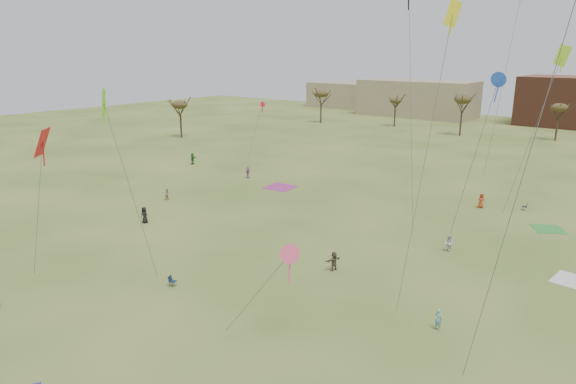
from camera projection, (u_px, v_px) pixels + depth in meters
The scene contains 18 objects.
ground at pixel (192, 292), 40.10m from camera, with size 260.00×260.00×0.00m, color #3F5B1C.
spectator_fore_b at pixel (167, 194), 64.68m from camera, with size 0.72×0.56×1.47m, color #9C7763.
spectator_fore_c at pixel (334, 261), 43.85m from camera, with size 1.57×0.50×1.70m, color brown.
flyer_mid_a at pixel (144, 215), 55.95m from camera, with size 0.88×0.57×1.80m, color black.
flyer_mid_c at pixel (438, 319), 34.53m from camera, with size 0.56×0.36×1.52m, color #74ABC2.
spectator_mid_d at pixel (248, 172), 75.75m from camera, with size 1.01×0.42×1.73m, color #A348AE.
spectator_mid_e at pixel (449, 243), 47.91m from camera, with size 0.83×0.64×1.70m, color silver.
flyer_far_a at pixel (193, 159), 84.92m from camera, with size 1.73×0.55×1.87m, color #276C24.
flyer_far_b at pixel (481, 201), 61.36m from camera, with size 0.87×0.57×1.78m, color #B53C1F.
blanket_cream at pixel (575, 281), 41.95m from camera, with size 3.15×3.15×0.03m, color silver.
blanket_plum at pixel (280, 187), 70.80m from camera, with size 3.83×3.83×0.03m, color #A1317C.
blanket_olive at pixel (548, 229), 54.23m from camera, with size 2.94×2.94×0.03m, color green.
camp_chair_center at pixel (173, 283), 41.01m from camera, with size 0.69×0.66×0.87m.
camp_chair_right at pixel (524, 208), 60.58m from camera, with size 0.59×0.55×0.87m.
kites_aloft at pixel (439, 31), 49.54m from camera, with size 68.30×56.26×24.82m.
tree_line at pixel (492, 110), 99.64m from camera, with size 117.44×49.32×8.91m.
building_tan at pixel (417, 98), 146.56m from camera, with size 32.00×14.00×10.00m, color #937F60.
building_tan_west at pixel (341, 95), 170.12m from camera, with size 20.00×12.00×8.00m, color #937F60.
Camera 1 is at (28.63, -23.99, 18.15)m, focal length 32.16 mm.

